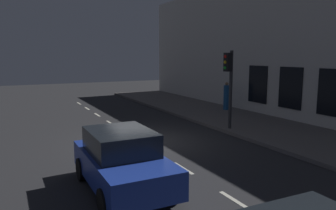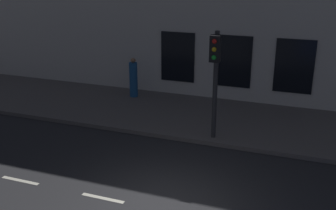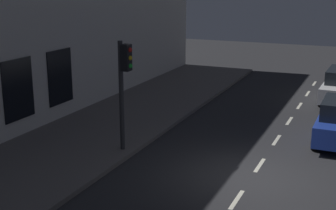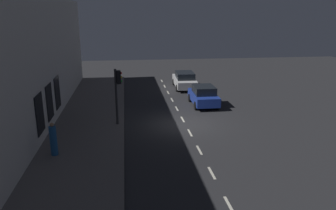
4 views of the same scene
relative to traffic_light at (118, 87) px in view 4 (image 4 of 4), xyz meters
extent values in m
plane|color=#28282B|center=(-4.32, 0.21, -2.57)|extent=(60.00, 60.00, 0.00)
cube|color=#5B5654|center=(1.93, 0.21, -2.49)|extent=(4.50, 32.00, 0.15)
cube|color=beige|center=(4.48, 0.21, 1.50)|extent=(0.60, 32.00, 8.14)
cube|color=black|center=(4.15, -2.23, -0.73)|extent=(0.04, 1.52, 2.18)
cube|color=black|center=(4.15, 0.21, -0.73)|extent=(0.04, 1.52, 2.18)
cube|color=black|center=(4.15, 2.66, -0.73)|extent=(0.04, 1.52, 2.18)
cube|color=beige|center=(-4.32, -13.79, -2.56)|extent=(0.12, 1.20, 0.01)
cube|color=beige|center=(-4.32, -11.19, -2.56)|extent=(0.12, 1.20, 0.01)
cube|color=beige|center=(-4.32, -8.59, -2.56)|extent=(0.12, 1.20, 0.01)
cube|color=beige|center=(-4.32, -5.99, -2.56)|extent=(0.12, 1.20, 0.01)
cube|color=beige|center=(-4.32, -3.39, -2.56)|extent=(0.12, 1.20, 0.01)
cube|color=beige|center=(-4.32, -0.79, -2.56)|extent=(0.12, 1.20, 0.01)
cube|color=beige|center=(-4.32, 1.81, -2.56)|extent=(0.12, 1.20, 0.01)
cube|color=beige|center=(-4.32, 4.41, -2.56)|extent=(0.12, 1.20, 0.01)
cube|color=beige|center=(-4.32, 7.01, -2.56)|extent=(0.12, 1.20, 0.01)
cube|color=beige|center=(-4.32, 9.61, -2.56)|extent=(0.12, 1.20, 0.01)
cylinder|color=#2D2D30|center=(0.11, 0.00, -0.62)|extent=(0.15, 0.15, 3.59)
cube|color=black|center=(-0.10, 0.00, 0.66)|extent=(0.26, 0.32, 0.84)
sphere|color=red|center=(-0.24, 0.00, 0.91)|extent=(0.15, 0.15, 0.15)
sphere|color=gold|center=(-0.24, 0.00, 0.66)|extent=(0.15, 0.15, 0.15)
sphere|color=green|center=(-0.24, 0.00, 0.40)|extent=(0.15, 0.15, 0.15)
cube|color=silver|center=(-6.14, -10.23, -1.94)|extent=(2.00, 4.63, 0.70)
cube|color=black|center=(-6.13, -10.05, -1.29)|extent=(1.71, 2.43, 0.60)
cylinder|color=black|center=(-5.32, -11.68, -2.25)|extent=(0.24, 0.65, 0.64)
cylinder|color=black|center=(-7.05, -11.62, -2.25)|extent=(0.24, 0.65, 0.64)
cylinder|color=black|center=(-5.23, -8.84, -2.25)|extent=(0.24, 0.65, 0.64)
cylinder|color=black|center=(-6.96, -8.79, -2.25)|extent=(0.24, 0.65, 0.64)
cube|color=#1E389E|center=(-6.54, -4.09, -1.94)|extent=(1.80, 3.84, 0.70)
cube|color=black|center=(-6.54, -3.94, -1.29)|extent=(1.58, 2.00, 0.60)
cylinder|color=black|center=(-5.72, -5.28, -2.25)|extent=(0.22, 0.64, 0.64)
cylinder|color=black|center=(-7.38, -5.27, -2.25)|extent=(0.22, 0.64, 0.64)
cylinder|color=black|center=(-5.71, -2.91, -2.25)|extent=(0.22, 0.64, 0.64)
cylinder|color=black|center=(-7.37, -2.90, -2.25)|extent=(0.22, 0.64, 0.64)
cylinder|color=#1E5189|center=(3.19, 4.35, -1.66)|extent=(0.48, 0.48, 1.52)
sphere|color=#936B4C|center=(3.19, 4.35, -0.80)|extent=(0.20, 0.20, 0.20)
cube|color=#936B4C|center=(3.23, 4.27, -0.80)|extent=(0.07, 0.06, 0.06)
camera|label=1|loc=(-9.19, -11.92, 0.97)|focal=34.67mm
camera|label=2|loc=(-12.20, -2.85, 3.20)|focal=43.15mm
camera|label=3|loc=(-7.26, 12.93, 3.05)|focal=50.55mm
camera|label=4|loc=(-0.57, 20.14, 4.60)|focal=34.72mm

